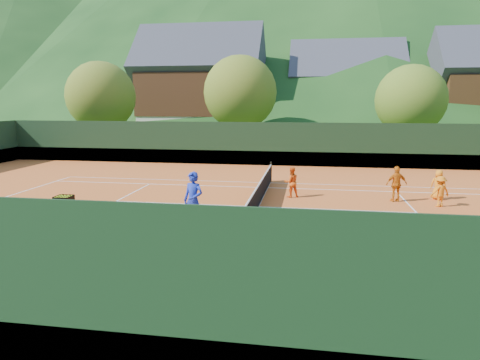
# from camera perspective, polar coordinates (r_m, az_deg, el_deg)

# --- Properties ---
(ground) EXTENTS (400.00, 400.00, 0.00)m
(ground) POSITION_cam_1_polar(r_m,az_deg,el_deg) (18.19, 2.44, -3.64)
(ground) COLOR #2B4E18
(ground) RESTS_ON ground
(clay_court) EXTENTS (40.00, 24.00, 0.02)m
(clay_court) POSITION_cam_1_polar(r_m,az_deg,el_deg) (18.18, 2.44, -3.61)
(clay_court) COLOR #C65820
(clay_court) RESTS_ON ground
(coach) EXTENTS (0.85, 0.68, 2.01)m
(coach) POSITION_cam_1_polar(r_m,az_deg,el_deg) (14.95, -6.24, -2.74)
(coach) COLOR #1A2EAD
(coach) RESTS_ON clay_court
(student_a) EXTENTS (0.84, 0.75, 1.42)m
(student_a) POSITION_cam_1_polar(r_m,az_deg,el_deg) (19.99, 6.85, -0.28)
(student_a) COLOR #FF6216
(student_a) RESTS_ON clay_court
(student_b) EXTENTS (1.00, 0.59, 1.59)m
(student_b) POSITION_cam_1_polar(r_m,az_deg,el_deg) (20.17, 20.15, -0.50)
(student_b) COLOR orange
(student_b) RESTS_ON clay_court
(student_c) EXTENTS (0.77, 0.63, 1.37)m
(student_c) POSITION_cam_1_polar(r_m,az_deg,el_deg) (21.35, 24.94, -0.57)
(student_c) COLOR orange
(student_c) RESTS_ON clay_court
(student_d) EXTENTS (0.96, 0.75, 1.31)m
(student_d) POSITION_cam_1_polar(r_m,az_deg,el_deg) (19.93, 25.12, -1.39)
(student_d) COLOR orange
(student_d) RESTS_ON clay_court
(tennis_ball_0) EXTENTS (0.07, 0.07, 0.07)m
(tennis_ball_0) POSITION_cam_1_polar(r_m,az_deg,el_deg) (15.59, -6.60, -5.89)
(tennis_ball_0) COLOR #D8ED27
(tennis_ball_0) RESTS_ON clay_court
(tennis_ball_2) EXTENTS (0.07, 0.07, 0.07)m
(tennis_ball_2) POSITION_cam_1_polar(r_m,az_deg,el_deg) (17.06, 2.74, -4.39)
(tennis_ball_2) COLOR #D8ED27
(tennis_ball_2) RESTS_ON clay_court
(tennis_ball_3) EXTENTS (0.07, 0.07, 0.07)m
(tennis_ball_3) POSITION_cam_1_polar(r_m,az_deg,el_deg) (16.64, -17.63, -5.27)
(tennis_ball_3) COLOR #D8ED27
(tennis_ball_3) RESTS_ON clay_court
(tennis_ball_4) EXTENTS (0.07, 0.07, 0.07)m
(tennis_ball_4) POSITION_cam_1_polar(r_m,az_deg,el_deg) (11.53, -7.18, -11.89)
(tennis_ball_4) COLOR #D8ED27
(tennis_ball_4) RESTS_ON clay_court
(tennis_ball_6) EXTENTS (0.07, 0.07, 0.07)m
(tennis_ball_6) POSITION_cam_1_polar(r_m,az_deg,el_deg) (16.74, 11.56, -4.89)
(tennis_ball_6) COLOR #D8ED27
(tennis_ball_6) RESTS_ON clay_court
(tennis_ball_7) EXTENTS (0.07, 0.07, 0.07)m
(tennis_ball_7) POSITION_cam_1_polar(r_m,az_deg,el_deg) (14.35, -20.50, -7.95)
(tennis_ball_7) COLOR #D8ED27
(tennis_ball_7) RESTS_ON clay_court
(tennis_ball_8) EXTENTS (0.07, 0.07, 0.07)m
(tennis_ball_8) POSITION_cam_1_polar(r_m,az_deg,el_deg) (15.07, 14.01, -6.71)
(tennis_ball_8) COLOR #D8ED27
(tennis_ball_8) RESTS_ON clay_court
(tennis_ball_9) EXTENTS (0.07, 0.07, 0.07)m
(tennis_ball_9) POSITION_cam_1_polar(r_m,az_deg,el_deg) (10.68, 15.64, -14.07)
(tennis_ball_9) COLOR #D8ED27
(tennis_ball_9) RESTS_ON clay_court
(tennis_ball_10) EXTENTS (0.07, 0.07, 0.07)m
(tennis_ball_10) POSITION_cam_1_polar(r_m,az_deg,el_deg) (11.78, 3.83, -11.32)
(tennis_ball_10) COLOR #D8ED27
(tennis_ball_10) RESTS_ON clay_court
(tennis_ball_11) EXTENTS (0.07, 0.07, 0.07)m
(tennis_ball_11) POSITION_cam_1_polar(r_m,az_deg,el_deg) (15.10, -18.85, -6.93)
(tennis_ball_11) COLOR #D8ED27
(tennis_ball_11) RESTS_ON clay_court
(tennis_ball_12) EXTENTS (0.07, 0.07, 0.07)m
(tennis_ball_12) POSITION_cam_1_polar(r_m,az_deg,el_deg) (17.80, -19.41, -4.37)
(tennis_ball_12) COLOR #D8ED27
(tennis_ball_12) RESTS_ON clay_court
(tennis_ball_13) EXTENTS (0.07, 0.07, 0.07)m
(tennis_ball_13) POSITION_cam_1_polar(r_m,az_deg,el_deg) (15.73, -15.67, -6.07)
(tennis_ball_13) COLOR #D8ED27
(tennis_ball_13) RESTS_ON clay_court
(tennis_ball_14) EXTENTS (0.07, 0.07, 0.07)m
(tennis_ball_14) POSITION_cam_1_polar(r_m,az_deg,el_deg) (15.64, -21.97, -6.54)
(tennis_ball_14) COLOR #D8ED27
(tennis_ball_14) RESTS_ON clay_court
(tennis_ball_15) EXTENTS (0.07, 0.07, 0.07)m
(tennis_ball_15) POSITION_cam_1_polar(r_m,az_deg,el_deg) (16.17, 12.82, -5.48)
(tennis_ball_15) COLOR #D8ED27
(tennis_ball_15) RESTS_ON clay_court
(tennis_ball_17) EXTENTS (0.07, 0.07, 0.07)m
(tennis_ball_17) POSITION_cam_1_polar(r_m,az_deg,el_deg) (14.72, -6.49, -6.88)
(tennis_ball_17) COLOR #D8ED27
(tennis_ball_17) RESTS_ON clay_court
(court_lines) EXTENTS (23.83, 11.03, 0.00)m
(court_lines) POSITION_cam_1_polar(r_m,az_deg,el_deg) (18.18, 2.44, -3.57)
(court_lines) COLOR white
(court_lines) RESTS_ON clay_court
(tennis_net) EXTENTS (0.10, 12.07, 1.10)m
(tennis_net) POSITION_cam_1_polar(r_m,az_deg,el_deg) (18.07, 2.45, -2.04)
(tennis_net) COLOR black
(tennis_net) RESTS_ON clay_court
(perimeter_fence) EXTENTS (40.40, 24.24, 3.00)m
(perimeter_fence) POSITION_cam_1_polar(r_m,az_deg,el_deg) (17.92, 2.47, 0.30)
(perimeter_fence) COLOR black
(perimeter_fence) RESTS_ON clay_court
(ball_hopper) EXTENTS (0.57, 0.57, 1.00)m
(ball_hopper) POSITION_cam_1_polar(r_m,az_deg,el_deg) (16.94, -22.42, -2.81)
(ball_hopper) COLOR black
(ball_hopper) RESTS_ON clay_court
(chalet_left) EXTENTS (13.80, 9.93, 12.92)m
(chalet_left) POSITION_cam_1_polar(r_m,az_deg,el_deg) (49.04, -5.17, 11.81)
(chalet_left) COLOR beige
(chalet_left) RESTS_ON ground
(chalet_mid) EXTENTS (12.65, 8.82, 11.45)m
(chalet_mid) POSITION_cam_1_polar(r_m,az_deg,el_deg) (51.68, 13.80, 10.76)
(chalet_mid) COLOR beige
(chalet_mid) RESTS_ON ground
(tree_a) EXTENTS (6.00, 6.00, 7.88)m
(tree_a) POSITION_cam_1_polar(r_m,az_deg,el_deg) (39.85, -18.08, 10.57)
(tree_a) COLOR #42291A
(tree_a) RESTS_ON ground
(tree_b) EXTENTS (6.40, 6.40, 8.40)m
(tree_b) POSITION_cam_1_polar(r_m,az_deg,el_deg) (38.02, 0.01, 11.59)
(tree_b) COLOR #3C2818
(tree_b) RESTS_ON ground
(tree_c) EXTENTS (5.60, 5.60, 7.35)m
(tree_c) POSITION_cam_1_polar(r_m,az_deg,el_deg) (37.38, 21.79, 9.89)
(tree_c) COLOR #422A1A
(tree_c) RESTS_ON ground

